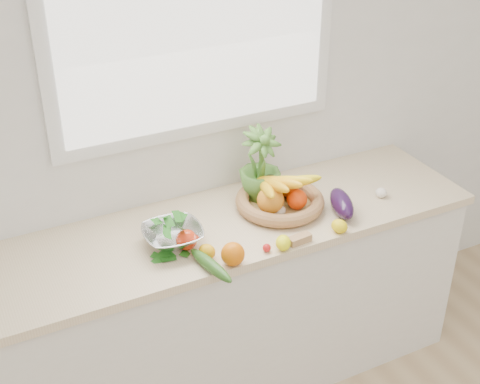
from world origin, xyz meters
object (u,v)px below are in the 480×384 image
cucumber (211,265)px  potted_herb (260,165)px  apple (187,240)px  fruit_basket (279,197)px  eggplant (342,203)px  colander_with_spinach (173,232)px

cucumber → potted_herb: 0.61m
apple → fruit_basket: 0.50m
cucumber → potted_herb: (0.43, 0.40, 0.15)m
eggplant → colander_with_spinach: 0.76m
cucumber → colander_with_spinach: size_ratio=1.03×
apple → eggplant: bearing=-3.8°
eggplant → colander_with_spinach: bearing=172.8°
apple → cucumber: (0.03, -0.18, -0.02)m
apple → colander_with_spinach: 0.07m
eggplant → fruit_basket: fruit_basket is taller
apple → eggplant: (0.72, -0.05, 0.00)m
apple → cucumber: apple is taller
fruit_basket → colander_with_spinach: 0.54m
cucumber → colander_with_spinach: 0.24m
apple → fruit_basket: size_ratio=0.17×
potted_herb → colander_with_spinach: size_ratio=1.31×
apple → colander_with_spinach: bearing=131.1°
cucumber → fruit_basket: fruit_basket is taller
cucumber → fruit_basket: 0.55m
apple → potted_herb: size_ratio=0.25×
eggplant → potted_herb: potted_herb is taller
eggplant → apple: bearing=176.2°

